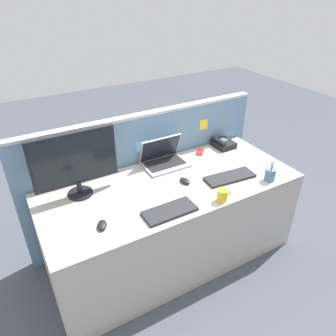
# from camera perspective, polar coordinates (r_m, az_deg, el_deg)

# --- Properties ---
(ground_plane) EXTENTS (10.00, 10.00, 0.00)m
(ground_plane) POSITION_cam_1_polar(r_m,az_deg,el_deg) (2.90, 0.51, -14.96)
(ground_plane) COLOR #424751
(desk) EXTENTS (1.98, 0.83, 0.73)m
(desk) POSITION_cam_1_polar(r_m,az_deg,el_deg) (2.65, 0.54, -9.49)
(desk) COLOR #ADA89E
(desk) RESTS_ON ground_plane
(cubicle_divider) EXTENTS (2.15, 0.08, 1.15)m
(cubicle_divider) POSITION_cam_1_polar(r_m,az_deg,el_deg) (2.85, -4.03, -1.03)
(cubicle_divider) COLOR #6084A3
(cubicle_divider) RESTS_ON ground_plane
(desktop_monitor) EXTENTS (0.59, 0.18, 0.48)m
(desktop_monitor) POSITION_cam_1_polar(r_m,az_deg,el_deg) (2.28, -16.34, 1.14)
(desktop_monitor) COLOR black
(desktop_monitor) RESTS_ON desk
(laptop) EXTENTS (0.36, 0.26, 0.24)m
(laptop) POSITION_cam_1_polar(r_m,az_deg,el_deg) (2.67, -0.88, 1.82)
(laptop) COLOR #9EA0A8
(laptop) RESTS_ON desk
(desk_phone) EXTENTS (0.17, 0.19, 0.09)m
(desk_phone) POSITION_cam_1_polar(r_m,az_deg,el_deg) (3.01, 9.78, 4.32)
(desk_phone) COLOR black
(desk_phone) RESTS_ON desk
(keyboard_main) EXTENTS (0.36, 0.16, 0.02)m
(keyboard_main) POSITION_cam_1_polar(r_m,az_deg,el_deg) (2.16, 0.31, -7.71)
(keyboard_main) COLOR #232328
(keyboard_main) RESTS_ON desk
(keyboard_spare) EXTENTS (0.42, 0.19, 0.02)m
(keyboard_spare) POSITION_cam_1_polar(r_m,az_deg,el_deg) (2.55, 10.97, -1.59)
(keyboard_spare) COLOR #232328
(keyboard_spare) RESTS_ON desk
(computer_mouse_right_hand) EXTENTS (0.07, 0.11, 0.03)m
(computer_mouse_right_hand) POSITION_cam_1_polar(r_m,az_deg,el_deg) (2.45, 3.04, -2.30)
(computer_mouse_right_hand) COLOR black
(computer_mouse_right_hand) RESTS_ON desk
(computer_mouse_left_hand) EXTENTS (0.09, 0.12, 0.03)m
(computer_mouse_left_hand) POSITION_cam_1_polar(r_m,az_deg,el_deg) (2.08, -11.70, -9.95)
(computer_mouse_left_hand) COLOR black
(computer_mouse_left_hand) RESTS_ON desk
(pen_cup) EXTENTS (0.08, 0.08, 0.17)m
(pen_cup) POSITION_cam_1_polar(r_m,az_deg,el_deg) (2.58, 17.78, -1.10)
(pen_cup) COLOR #4C7093
(pen_cup) RESTS_ON desk
(cell_phone_red_case) EXTENTS (0.13, 0.13, 0.01)m
(cell_phone_red_case) POSITION_cam_1_polar(r_m,az_deg,el_deg) (2.89, 5.72, 2.85)
(cell_phone_red_case) COLOR #B22323
(cell_phone_red_case) RESTS_ON desk
(coffee_mug) EXTENTS (0.11, 0.08, 0.09)m
(coffee_mug) POSITION_cam_1_polar(r_m,az_deg,el_deg) (2.27, 9.73, -4.79)
(coffee_mug) COLOR yellow
(coffee_mug) RESTS_ON desk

